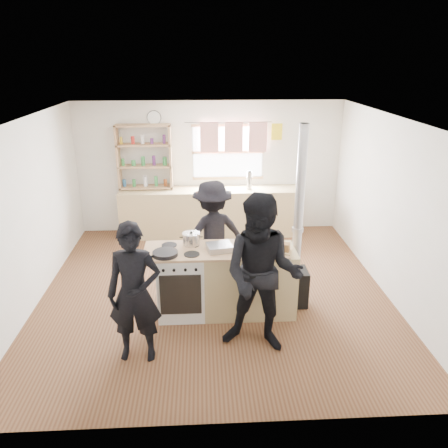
{
  "coord_description": "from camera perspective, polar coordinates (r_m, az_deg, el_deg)",
  "views": [
    {
      "loc": [
        -0.16,
        -5.67,
        3.27
      ],
      "look_at": [
        0.14,
        -0.1,
        1.1
      ],
      "focal_mm": 35.0,
      "sensor_mm": 36.0,
      "label": 1
    }
  ],
  "objects": [
    {
      "name": "cooking_island",
      "position": [
        5.85,
        0.31,
        -7.4
      ],
      "size": [
        1.97,
        0.64,
        0.93
      ],
      "color": "silver",
      "rests_on": "ground"
    },
    {
      "name": "person_near_right",
      "position": [
        4.96,
        5.02,
        -6.69
      ],
      "size": [
        1.09,
        0.95,
        1.9
      ],
      "primitive_type": "imported",
      "rotation": [
        0.0,
        0.0,
        -0.29
      ],
      "color": "black",
      "rests_on": "ground"
    },
    {
      "name": "person_near_left",
      "position": [
        4.94,
        -11.6,
        -8.9
      ],
      "size": [
        0.62,
        0.42,
        1.64
      ],
      "primitive_type": "imported",
      "rotation": [
        0.0,
        0.0,
        -0.04
      ],
      "color": "black",
      "rests_on": "ground"
    },
    {
      "name": "stockpot_counter",
      "position": [
        5.69,
        4.74,
        -2.14
      ],
      "size": [
        0.26,
        0.26,
        0.19
      ],
      "color": "silver",
      "rests_on": "cooking_island"
    },
    {
      "name": "thermos",
      "position": [
        8.24,
        3.32,
        5.71
      ],
      "size": [
        0.1,
        0.1,
        0.33
      ],
      "primitive_type": "cylinder",
      "color": "silver",
      "rests_on": "back_counter"
    },
    {
      "name": "person_far",
      "position": [
        6.45,
        -1.49,
        -1.26
      ],
      "size": [
        1.17,
        0.9,
        1.6
      ],
      "primitive_type": "imported",
      "rotation": [
        0.0,
        0.0,
        3.47
      ],
      "color": "black",
      "rests_on": "ground"
    },
    {
      "name": "skillet_greens",
      "position": [
        5.5,
        -7.69,
        -3.81
      ],
      "size": [
        0.42,
        0.42,
        0.05
      ],
      "color": "black",
      "rests_on": "cooking_island"
    },
    {
      "name": "back_counter",
      "position": [
        8.38,
        -1.79,
        1.58
      ],
      "size": [
        3.4,
        0.55,
        0.9
      ],
      "primitive_type": "cube",
      "color": "tan",
      "rests_on": "ground"
    },
    {
      "name": "shelving_unit",
      "position": [
        8.27,
        -10.34,
        8.64
      ],
      "size": [
        1.0,
        0.28,
        1.2
      ],
      "color": "tan",
      "rests_on": "back_counter"
    },
    {
      "name": "bread_board",
      "position": [
        5.59,
        7.42,
        -3.11
      ],
      "size": [
        0.33,
        0.29,
        0.12
      ],
      "color": "tan",
      "rests_on": "cooking_island"
    },
    {
      "name": "flue_heater",
      "position": [
        6.02,
        9.33,
        -4.88
      ],
      "size": [
        0.35,
        0.35,
        2.5
      ],
      "color": "black",
      "rests_on": "ground"
    },
    {
      "name": "roast_tray",
      "position": [
        5.59,
        -0.59,
        -3.02
      ],
      "size": [
        0.36,
        0.32,
        0.08
      ],
      "color": "silver",
      "rests_on": "cooking_island"
    },
    {
      "name": "stockpot_stove",
      "position": [
        5.74,
        -4.3,
        -1.94
      ],
      "size": [
        0.23,
        0.23,
        0.19
      ],
      "color": "#BABABD",
      "rests_on": "cooking_island"
    },
    {
      "name": "ground",
      "position": [
        6.55,
        -1.26,
        -8.75
      ],
      "size": [
        5.0,
        5.0,
        0.01
      ],
      "primitive_type": "cube",
      "color": "brown",
      "rests_on": "ground"
    }
  ]
}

